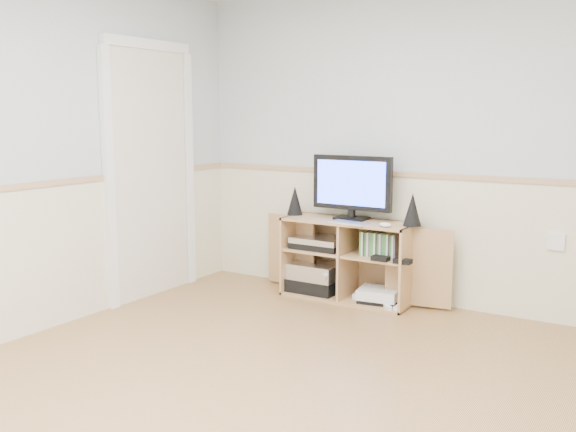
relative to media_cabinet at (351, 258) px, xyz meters
The scene contains 11 objects.
room 2.19m from the media_cabinet, 76.40° to the right, with size 4.04×4.54×2.54m.
media_cabinet is the anchor object (origin of this frame).
monitor 0.60m from the media_cabinet, 90.00° to the right, with size 0.68×0.18×0.52m.
speaker_left 0.68m from the media_cabinet, behind, with size 0.13×0.13×0.24m, color black.
speaker_right 0.69m from the media_cabinet, ahead, with size 0.14×0.14×0.25m, color black.
keyboard 0.38m from the media_cabinet, 68.30° to the right, with size 0.31×0.12×0.01m, color white.
mouse 0.54m from the media_cabinet, 26.88° to the right, with size 0.10×0.06×0.04m, color white.
av_components 0.32m from the media_cabinet, 169.99° to the right, with size 0.51×0.32×0.47m.
game_consoles 0.39m from the media_cabinet, 12.79° to the right, with size 0.46×0.30×0.11m.
game_cases 0.33m from the media_cabinet, 13.67° to the right, with size 0.30×0.14×0.19m, color #3F8C3F.
wall_outlet 1.56m from the media_cabinet, ahead, with size 0.12×0.03×0.12m, color white.
Camera 1 is at (1.73, -2.55, 1.49)m, focal length 40.00 mm.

